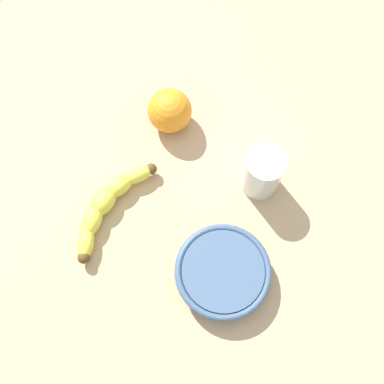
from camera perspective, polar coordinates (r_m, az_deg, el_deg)
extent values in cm
cube|color=tan|center=(86.73, -0.74, -1.22)|extent=(120.00, 120.00, 3.00)
ellipsoid|color=yellow|center=(85.47, -6.76, 2.13)|extent=(3.07, 6.17, 2.81)
ellipsoid|color=yellow|center=(85.15, -9.07, 0.73)|extent=(4.60, 6.64, 3.36)
ellipsoid|color=yellow|center=(84.64, -10.96, -1.18)|extent=(6.28, 7.18, 3.90)
ellipsoid|color=yellow|center=(83.96, -12.32, -3.51)|extent=(6.58, 6.72, 3.36)
ellipsoid|color=yellow|center=(83.17, -13.05, -6.12)|extent=(6.63, 5.59, 2.81)
sphere|color=#513819|center=(85.66, -5.10, 2.87)|extent=(2.15, 2.15, 2.15)
sphere|color=#513819|center=(82.64, -13.32, -7.95)|extent=(2.15, 2.15, 2.15)
cylinder|color=silver|center=(82.60, 8.77, 2.39)|extent=(7.01, 7.01, 10.23)
cylinder|color=#D89CA7|center=(82.72, 8.75, 2.36)|extent=(6.51, 6.51, 9.47)
cylinder|color=#3D5675|center=(80.02, 3.81, -9.97)|extent=(14.03, 14.03, 4.20)
torus|color=#3D5675|center=(78.54, 3.88, -9.79)|extent=(16.46, 16.46, 1.20)
sphere|color=orange|center=(88.21, -2.79, 10.07)|extent=(8.46, 8.46, 8.46)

